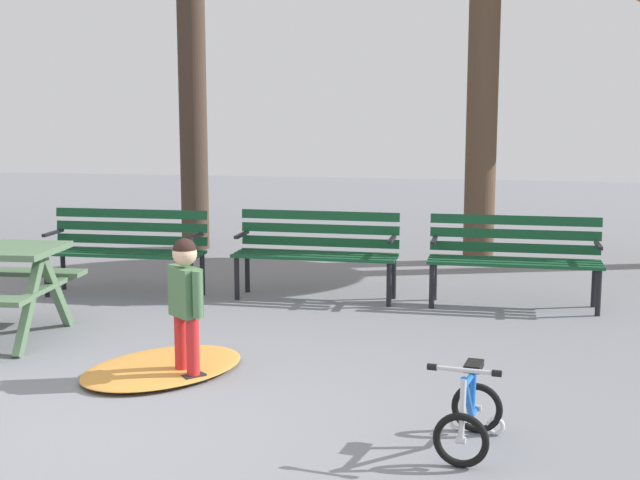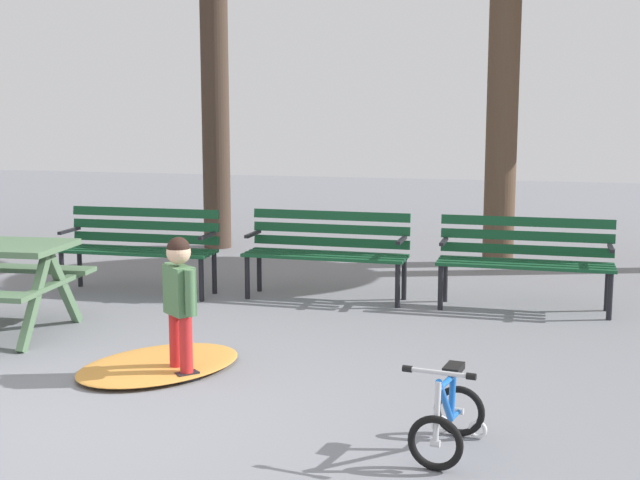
{
  "view_description": "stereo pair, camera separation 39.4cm",
  "coord_description": "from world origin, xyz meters",
  "px_view_note": "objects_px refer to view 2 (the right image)",
  "views": [
    {
      "loc": [
        2.23,
        -4.53,
        1.89
      ],
      "look_at": [
        0.96,
        2.03,
        0.85
      ],
      "focal_mm": 48.68,
      "sensor_mm": 36.0,
      "label": 1
    },
    {
      "loc": [
        2.61,
        -4.45,
        1.89
      ],
      "look_at": [
        0.96,
        2.03,
        0.85
      ],
      "focal_mm": 48.68,
      "sensor_mm": 36.0,
      "label": 2
    }
  ],
  "objects_px": {
    "park_bench_far_left": "(140,243)",
    "park_bench_left": "(327,247)",
    "kids_bicycle": "(448,417)",
    "child_standing": "(180,296)",
    "park_bench_right": "(525,255)"
  },
  "relations": [
    {
      "from": "park_bench_far_left",
      "to": "park_bench_left",
      "type": "relative_size",
      "value": 1.0
    },
    {
      "from": "kids_bicycle",
      "to": "park_bench_left",
      "type": "bearing_deg",
      "value": 113.6
    },
    {
      "from": "park_bench_left",
      "to": "park_bench_far_left",
      "type": "bearing_deg",
      "value": -173.4
    },
    {
      "from": "park_bench_left",
      "to": "child_standing",
      "type": "height_order",
      "value": "child_standing"
    },
    {
      "from": "park_bench_far_left",
      "to": "kids_bicycle",
      "type": "relative_size",
      "value": 2.69
    },
    {
      "from": "park_bench_right",
      "to": "kids_bicycle",
      "type": "bearing_deg",
      "value": -95.14
    },
    {
      "from": "park_bench_far_left",
      "to": "park_bench_left",
      "type": "distance_m",
      "value": 1.92
    },
    {
      "from": "park_bench_far_left",
      "to": "child_standing",
      "type": "xyz_separation_m",
      "value": [
        1.53,
        -2.52,
        0.07
      ]
    },
    {
      "from": "child_standing",
      "to": "park_bench_right",
      "type": "bearing_deg",
      "value": 50.37
    },
    {
      "from": "kids_bicycle",
      "to": "park_bench_right",
      "type": "bearing_deg",
      "value": 84.86
    },
    {
      "from": "park_bench_far_left",
      "to": "park_bench_left",
      "type": "xyz_separation_m",
      "value": [
        1.9,
        0.22,
        0.0
      ]
    },
    {
      "from": "park_bench_left",
      "to": "kids_bicycle",
      "type": "relative_size",
      "value": 2.69
    },
    {
      "from": "park_bench_left",
      "to": "child_standing",
      "type": "bearing_deg",
      "value": -97.77
    },
    {
      "from": "park_bench_right",
      "to": "park_bench_left",
      "type": "bearing_deg",
      "value": -179.96
    },
    {
      "from": "park_bench_left",
      "to": "park_bench_right",
      "type": "relative_size",
      "value": 1.0
    }
  ]
}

